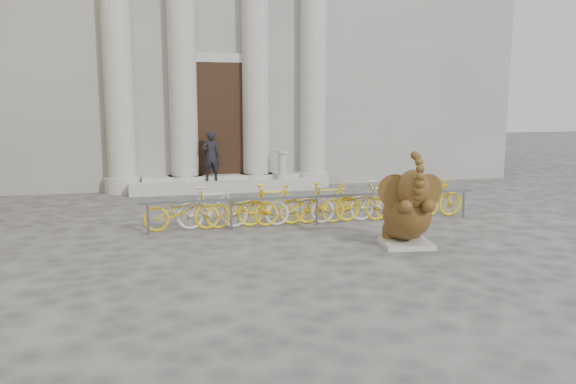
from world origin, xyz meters
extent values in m
plane|color=#474442|center=(0.00, 0.00, 0.00)|extent=(80.00, 80.00, 0.00)
cube|color=gray|center=(0.00, 15.00, 6.00)|extent=(22.00, 10.00, 12.00)
cube|color=black|center=(0.00, 9.92, 2.30)|extent=(2.40, 0.16, 4.00)
cylinder|color=#A8A59E|center=(-3.20, 9.80, 4.00)|extent=(0.90, 0.90, 8.00)
cylinder|color=#A8A59E|center=(-1.20, 9.80, 4.00)|extent=(0.90, 0.90, 8.00)
cylinder|color=#A8A59E|center=(1.20, 9.80, 4.00)|extent=(0.90, 0.90, 8.00)
cylinder|color=#A8A59E|center=(3.20, 9.80, 4.00)|extent=(0.90, 0.90, 8.00)
cube|color=#A8A59E|center=(0.00, 9.40, 0.18)|extent=(6.00, 1.20, 0.36)
cube|color=#A8A59E|center=(2.69, 1.25, 0.05)|extent=(1.10, 1.02, 0.10)
ellipsoid|color=black|center=(2.72, 1.46, 0.39)|extent=(0.93, 0.90, 0.63)
ellipsoid|color=black|center=(2.69, 1.27, 0.66)|extent=(1.10, 1.30, 1.02)
cylinder|color=black|center=(2.48, 1.63, 0.22)|extent=(0.33, 0.33, 0.25)
cylinder|color=black|center=(3.00, 1.55, 0.22)|extent=(0.33, 0.33, 0.25)
cylinder|color=black|center=(2.42, 0.91, 0.86)|extent=(0.32, 0.61, 0.39)
cylinder|color=black|center=(2.85, 0.85, 0.86)|extent=(0.32, 0.61, 0.39)
ellipsoid|color=black|center=(2.64, 0.92, 1.21)|extent=(0.75, 0.72, 0.78)
cylinder|color=black|center=(2.33, 1.09, 1.17)|extent=(0.62, 0.34, 0.66)
cylinder|color=black|center=(2.98, 0.99, 1.17)|extent=(0.66, 0.16, 0.66)
cone|color=beige|center=(2.49, 0.74, 1.06)|extent=(0.09, 0.23, 0.10)
cone|color=beige|center=(2.72, 0.71, 1.06)|extent=(0.15, 0.23, 0.10)
cube|color=slate|center=(1.47, 3.54, 0.70)|extent=(8.16, 0.06, 0.06)
cylinder|color=slate|center=(-2.41, 3.54, 0.35)|extent=(0.06, 0.06, 0.70)
cylinder|color=slate|center=(-0.57, 3.54, 0.35)|extent=(0.06, 0.06, 0.70)
cylinder|color=slate|center=(1.47, 3.54, 0.35)|extent=(0.06, 0.06, 0.70)
cylinder|color=slate|center=(3.52, 3.54, 0.35)|extent=(0.06, 0.06, 0.70)
cylinder|color=slate|center=(5.36, 3.54, 0.35)|extent=(0.06, 0.06, 0.70)
imported|color=yellow|center=(-1.66, 3.79, 0.50)|extent=(1.70, 0.50, 1.00)
imported|color=beige|center=(-0.96, 3.79, 0.50)|extent=(1.66, 0.47, 1.00)
imported|color=yellow|center=(-0.27, 3.79, 0.50)|extent=(1.70, 0.50, 1.00)
imported|color=yellow|center=(0.43, 3.79, 0.50)|extent=(1.66, 0.47, 1.00)
imported|color=beige|center=(1.13, 3.79, 0.50)|extent=(1.70, 0.50, 1.00)
imported|color=yellow|center=(1.82, 3.79, 0.50)|extent=(1.66, 0.47, 1.00)
imported|color=yellow|center=(2.52, 3.79, 0.50)|extent=(1.70, 0.50, 1.00)
imported|color=beige|center=(3.22, 3.79, 0.50)|extent=(1.66, 0.47, 1.00)
imported|color=yellow|center=(3.91, 3.79, 0.50)|extent=(1.70, 0.50, 1.00)
imported|color=yellow|center=(4.61, 3.79, 0.50)|extent=(1.66, 0.47, 1.00)
imported|color=black|center=(-0.40, 9.34, 1.17)|extent=(0.63, 0.46, 1.63)
cylinder|color=#A8A59E|center=(1.94, 9.10, 0.42)|extent=(0.40, 0.40, 0.12)
cylinder|color=#A8A59E|center=(1.94, 9.10, 0.81)|extent=(0.28, 0.28, 0.89)
cylinder|color=#A8A59E|center=(1.94, 9.10, 1.28)|extent=(0.40, 0.40, 0.10)
camera|label=1|loc=(-2.31, -8.96, 2.88)|focal=35.00mm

